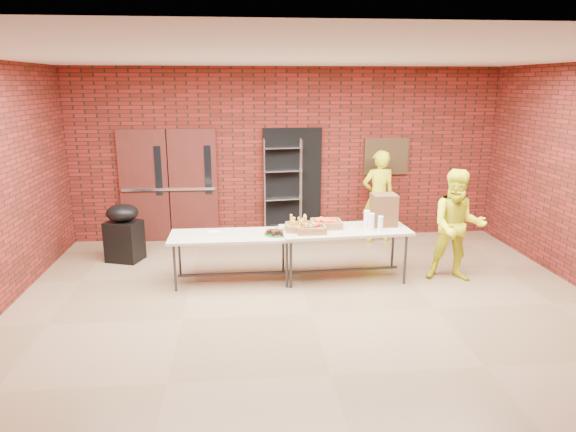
{
  "coord_description": "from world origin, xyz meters",
  "views": [
    {
      "loc": [
        -0.87,
        -6.06,
        2.9
      ],
      "look_at": [
        -0.17,
        1.4,
        0.95
      ],
      "focal_mm": 32.0,
      "sensor_mm": 36.0,
      "label": 1
    }
  ],
  "objects_px": {
    "wire_rack": "(283,190)",
    "table_right": "(345,233)",
    "volunteer_woman": "(378,197)",
    "covered_grill": "(124,233)",
    "coffee_dispenser": "(384,210)",
    "table_left": "(231,239)",
    "volunteer_man": "(457,226)"
  },
  "relations": [
    {
      "from": "wire_rack",
      "to": "table_right",
      "type": "relative_size",
      "value": 0.98
    },
    {
      "from": "table_left",
      "to": "coffee_dispenser",
      "type": "relative_size",
      "value": 3.71
    },
    {
      "from": "covered_grill",
      "to": "volunteer_man",
      "type": "distance_m",
      "value": 5.34
    },
    {
      "from": "wire_rack",
      "to": "table_right",
      "type": "height_order",
      "value": "wire_rack"
    },
    {
      "from": "wire_rack",
      "to": "covered_grill",
      "type": "distance_m",
      "value": 2.94
    },
    {
      "from": "table_left",
      "to": "volunteer_man",
      "type": "height_order",
      "value": "volunteer_man"
    },
    {
      "from": "volunteer_man",
      "to": "coffee_dispenser",
      "type": "bearing_deg",
      "value": 174.68
    },
    {
      "from": "wire_rack",
      "to": "volunteer_woman",
      "type": "xyz_separation_m",
      "value": [
        1.76,
        -0.28,
        -0.09
      ]
    },
    {
      "from": "table_right",
      "to": "volunteer_man",
      "type": "xyz_separation_m",
      "value": [
        1.65,
        -0.21,
        0.13
      ]
    },
    {
      "from": "table_left",
      "to": "table_right",
      "type": "bearing_deg",
      "value": -0.24
    },
    {
      "from": "table_right",
      "to": "wire_rack",
      "type": "bearing_deg",
      "value": 106.2
    },
    {
      "from": "table_right",
      "to": "volunteer_man",
      "type": "bearing_deg",
      "value": -10.89
    },
    {
      "from": "covered_grill",
      "to": "coffee_dispenser",
      "type": "bearing_deg",
      "value": 5.74
    },
    {
      "from": "wire_rack",
      "to": "table_left",
      "type": "bearing_deg",
      "value": -121.38
    },
    {
      "from": "wire_rack",
      "to": "volunteer_man",
      "type": "bearing_deg",
      "value": -50.97
    },
    {
      "from": "table_left",
      "to": "volunteer_man",
      "type": "xyz_separation_m",
      "value": [
        3.36,
        -0.22,
        0.17
      ]
    },
    {
      "from": "coffee_dispenser",
      "to": "volunteer_man",
      "type": "distance_m",
      "value": 1.1
    },
    {
      "from": "covered_grill",
      "to": "volunteer_woman",
      "type": "distance_m",
      "value": 4.57
    },
    {
      "from": "wire_rack",
      "to": "coffee_dispenser",
      "type": "xyz_separation_m",
      "value": [
        1.39,
        -1.96,
        0.07
      ]
    },
    {
      "from": "volunteer_man",
      "to": "table_right",
      "type": "bearing_deg",
      "value": -173.32
    },
    {
      "from": "covered_grill",
      "to": "volunteer_woman",
      "type": "height_order",
      "value": "volunteer_woman"
    },
    {
      "from": "volunteer_woman",
      "to": "wire_rack",
      "type": "bearing_deg",
      "value": -16.03
    },
    {
      "from": "table_right",
      "to": "volunteer_man",
      "type": "distance_m",
      "value": 1.67
    },
    {
      "from": "covered_grill",
      "to": "volunteer_man",
      "type": "xyz_separation_m",
      "value": [
        5.15,
        -1.35,
        0.36
      ]
    },
    {
      "from": "covered_grill",
      "to": "wire_rack",
      "type": "bearing_deg",
      "value": 38.63
    },
    {
      "from": "wire_rack",
      "to": "table_right",
      "type": "xyz_separation_m",
      "value": [
        0.76,
        -2.11,
        -0.24
      ]
    },
    {
      "from": "covered_grill",
      "to": "volunteer_woman",
      "type": "bearing_deg",
      "value": 27.85
    },
    {
      "from": "table_right",
      "to": "coffee_dispenser",
      "type": "distance_m",
      "value": 0.71
    },
    {
      "from": "table_right",
      "to": "coffee_dispenser",
      "type": "height_order",
      "value": "coffee_dispenser"
    },
    {
      "from": "table_left",
      "to": "volunteer_woman",
      "type": "xyz_separation_m",
      "value": [
        2.7,
        1.81,
        0.18
      ]
    },
    {
      "from": "volunteer_woman",
      "to": "volunteer_man",
      "type": "distance_m",
      "value": 2.13
    },
    {
      "from": "volunteer_man",
      "to": "covered_grill",
      "type": "bearing_deg",
      "value": 179.18
    }
  ]
}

